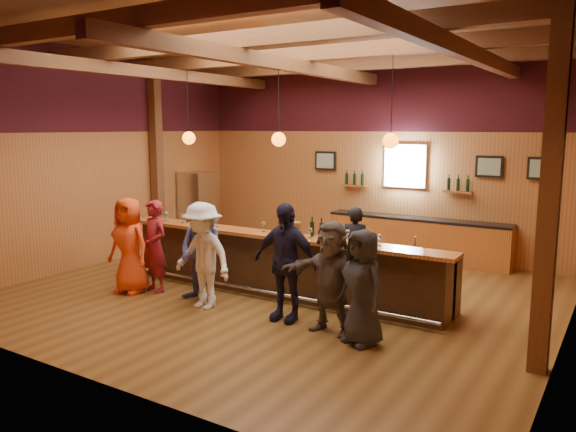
% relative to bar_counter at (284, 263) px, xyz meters
% --- Properties ---
extents(room, '(9.04, 9.00, 4.52)m').
position_rel_bar_counter_xyz_m(room, '(-0.02, -0.09, 2.69)').
color(room, brown).
rests_on(room, ground).
extents(bar_counter, '(6.30, 1.07, 1.11)m').
position_rel_bar_counter_xyz_m(bar_counter, '(0.00, 0.00, 0.00)').
color(bar_counter, black).
rests_on(bar_counter, ground).
extents(back_bar_cabinet, '(4.00, 0.52, 0.95)m').
position_rel_bar_counter_xyz_m(back_bar_cabinet, '(1.18, 3.57, -0.05)').
color(back_bar_cabinet, '#934A1A').
rests_on(back_bar_cabinet, ground).
extents(window, '(0.95, 0.09, 0.95)m').
position_rel_bar_counter_xyz_m(window, '(0.78, 3.80, 1.53)').
color(window, silver).
rests_on(window, room).
extents(framed_pictures, '(5.35, 0.05, 0.45)m').
position_rel_bar_counter_xyz_m(framed_pictures, '(1.65, 3.79, 1.58)').
color(framed_pictures, black).
rests_on(framed_pictures, room).
extents(wine_shelves, '(3.00, 0.18, 0.30)m').
position_rel_bar_counter_xyz_m(wine_shelves, '(0.78, 3.73, 1.10)').
color(wine_shelves, '#934A1A').
rests_on(wine_shelves, room).
extents(pendant_lights, '(4.24, 0.24, 1.37)m').
position_rel_bar_counter_xyz_m(pendant_lights, '(-0.02, -0.15, 2.19)').
color(pendant_lights, black).
rests_on(pendant_lights, room).
extents(stainless_fridge, '(0.70, 0.70, 1.80)m').
position_rel_bar_counter_xyz_m(stainless_fridge, '(-4.12, 2.45, 0.38)').
color(stainless_fridge, silver).
rests_on(stainless_fridge, ground).
extents(customer_orange, '(0.86, 0.59, 1.70)m').
position_rel_bar_counter_xyz_m(customer_orange, '(-2.32, -1.44, 0.33)').
color(customer_orange, '#E74315').
rests_on(customer_orange, ground).
extents(customer_redvest, '(0.66, 0.50, 1.64)m').
position_rel_bar_counter_xyz_m(customer_redvest, '(-1.99, -1.16, 0.30)').
color(customer_redvest, maroon).
rests_on(customer_redvest, ground).
extents(customer_denim, '(0.84, 0.67, 1.69)m').
position_rel_bar_counter_xyz_m(customer_denim, '(-0.89, -1.18, 0.32)').
color(customer_denim, '#434C86').
rests_on(customer_denim, ground).
extents(customer_white, '(1.16, 0.73, 1.73)m').
position_rel_bar_counter_xyz_m(customer_white, '(-0.65, -1.43, 0.34)').
color(customer_white, silver).
rests_on(customer_white, ground).
extents(customer_navy, '(1.07, 0.47, 1.80)m').
position_rel_bar_counter_xyz_m(customer_navy, '(0.77, -1.21, 0.38)').
color(customer_navy, '#1B1933').
rests_on(customer_navy, ground).
extents(customer_brown, '(1.52, 0.56, 1.62)m').
position_rel_bar_counter_xyz_m(customer_brown, '(1.61, -1.31, 0.29)').
color(customer_brown, '#504840').
rests_on(customer_brown, ground).
extents(customer_dark, '(0.91, 0.78, 1.58)m').
position_rel_bar_counter_xyz_m(customer_dark, '(2.16, -1.48, 0.27)').
color(customer_dark, '#232325').
rests_on(customer_dark, ground).
extents(bartender, '(0.64, 0.53, 1.52)m').
position_rel_bar_counter_xyz_m(bartender, '(1.00, 0.77, 0.24)').
color(bartender, black).
rests_on(bartender, ground).
extents(ice_bucket, '(0.21, 0.21, 0.23)m').
position_rel_bar_counter_xyz_m(ice_bucket, '(0.40, -0.31, 0.71)').
color(ice_bucket, brown).
rests_on(ice_bucket, bar_counter).
extents(bottle_a, '(0.07, 0.07, 0.33)m').
position_rel_bar_counter_xyz_m(bottle_a, '(0.66, -0.18, 0.72)').
color(bottle_a, black).
rests_on(bottle_a, bar_counter).
extents(bottle_b, '(0.07, 0.07, 0.32)m').
position_rel_bar_counter_xyz_m(bottle_b, '(0.83, -0.17, 0.71)').
color(bottle_b, black).
rests_on(bottle_b, bar_counter).
extents(glass_a, '(0.09, 0.09, 0.20)m').
position_rel_bar_counter_xyz_m(glass_a, '(-2.44, -0.38, 0.73)').
color(glass_a, silver).
rests_on(glass_a, bar_counter).
extents(glass_b, '(0.08, 0.08, 0.18)m').
position_rel_bar_counter_xyz_m(glass_b, '(-2.09, -0.31, 0.72)').
color(glass_b, silver).
rests_on(glass_b, bar_counter).
extents(glass_c, '(0.08, 0.08, 0.18)m').
position_rel_bar_counter_xyz_m(glass_c, '(-1.41, -0.25, 0.71)').
color(glass_c, silver).
rests_on(glass_c, bar_counter).
extents(glass_d, '(0.09, 0.09, 0.20)m').
position_rel_bar_counter_xyz_m(glass_d, '(-1.26, -0.32, 0.73)').
color(glass_d, silver).
rests_on(glass_d, bar_counter).
extents(glass_e, '(0.08, 0.08, 0.17)m').
position_rel_bar_counter_xyz_m(glass_e, '(-0.28, -0.24, 0.71)').
color(glass_e, silver).
rests_on(glass_e, bar_counter).
extents(glass_f, '(0.08, 0.08, 0.17)m').
position_rel_bar_counter_xyz_m(glass_f, '(0.72, -0.34, 0.71)').
color(glass_f, silver).
rests_on(glass_f, bar_counter).
extents(glass_g, '(0.09, 0.09, 0.19)m').
position_rel_bar_counter_xyz_m(glass_g, '(1.34, -0.26, 0.73)').
color(glass_g, silver).
rests_on(glass_g, bar_counter).
extents(glass_h, '(0.08, 0.08, 0.18)m').
position_rel_bar_counter_xyz_m(glass_h, '(1.90, -0.30, 0.72)').
color(glass_h, silver).
rests_on(glass_h, bar_counter).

